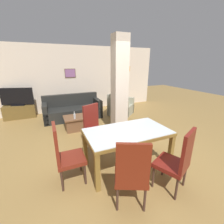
% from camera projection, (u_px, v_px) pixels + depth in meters
% --- Properties ---
extents(ground_plane, '(18.00, 18.00, 0.00)m').
position_uv_depth(ground_plane, '(126.00, 164.00, 3.12)').
color(ground_plane, olive).
extents(back_wall, '(7.20, 0.09, 2.70)m').
position_uv_depth(back_wall, '(79.00, 79.00, 6.46)').
color(back_wall, beige).
rests_on(back_wall, ground_plane).
extents(divider_pillar, '(0.39, 0.34, 2.70)m').
position_uv_depth(divider_pillar, '(120.00, 88.00, 4.09)').
color(divider_pillar, beige).
rests_on(divider_pillar, ground_plane).
extents(dining_table, '(1.62, 0.91, 0.76)m').
position_uv_depth(dining_table, '(127.00, 138.00, 2.93)').
color(dining_table, olive).
rests_on(dining_table, ground_plane).
extents(dining_chair_near_left, '(0.61, 0.61, 1.09)m').
position_uv_depth(dining_chair_near_left, '(131.00, 172.00, 2.06)').
color(dining_chair_near_left, maroon).
rests_on(dining_chair_near_left, ground_plane).
extents(dining_chair_near_right, '(0.61, 0.61, 1.09)m').
position_uv_depth(dining_chair_near_right, '(178.00, 160.00, 2.33)').
color(dining_chair_near_right, maroon).
rests_on(dining_chair_near_right, ground_plane).
extents(dining_chair_head_left, '(0.46, 0.46, 1.09)m').
position_uv_depth(dining_chair_head_left, '(65.00, 153.00, 2.49)').
color(dining_chair_head_left, maroon).
rests_on(dining_chair_head_left, ground_plane).
extents(dining_chair_far_left, '(0.61, 0.61, 1.09)m').
position_uv_depth(dining_chair_far_left, '(94.00, 126.00, 3.56)').
color(dining_chair_far_left, maroon).
rests_on(dining_chair_far_left, ground_plane).
extents(sofa, '(2.06, 0.88, 0.87)m').
position_uv_depth(sofa, '(73.00, 110.00, 5.66)').
color(sofa, black).
rests_on(sofa, ground_plane).
extents(armchair, '(1.19, 1.19, 0.86)m').
position_uv_depth(armchair, '(120.00, 107.00, 6.10)').
color(armchair, '#A5A68D').
rests_on(armchair, ground_plane).
extents(coffee_table, '(0.76, 0.59, 0.42)m').
position_uv_depth(coffee_table, '(77.00, 123.00, 4.72)').
color(coffee_table, brown).
rests_on(coffee_table, ground_plane).
extents(bottle, '(0.06, 0.06, 0.22)m').
position_uv_depth(bottle, '(75.00, 116.00, 4.45)').
color(bottle, '#B2B7BC').
rests_on(bottle, coffee_table).
extents(tv_stand, '(1.06, 0.40, 0.50)m').
position_uv_depth(tv_stand, '(20.00, 112.00, 5.66)').
color(tv_stand, brown).
rests_on(tv_stand, ground_plane).
extents(tv_screen, '(1.11, 0.38, 0.65)m').
position_uv_depth(tv_screen, '(17.00, 97.00, 5.48)').
color(tv_screen, black).
rests_on(tv_screen, tv_stand).
extents(floor_lamp, '(0.38, 0.38, 1.87)m').
position_uv_depth(floor_lamp, '(126.00, 73.00, 6.75)').
color(floor_lamp, '#B7B7BC').
rests_on(floor_lamp, ground_plane).
extents(standing_person, '(0.26, 0.40, 1.79)m').
position_uv_depth(standing_person, '(118.00, 92.00, 5.16)').
color(standing_person, '#3F415E').
rests_on(standing_person, ground_plane).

